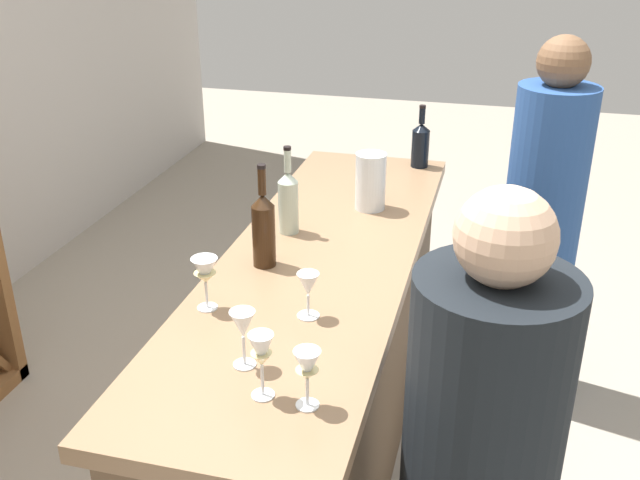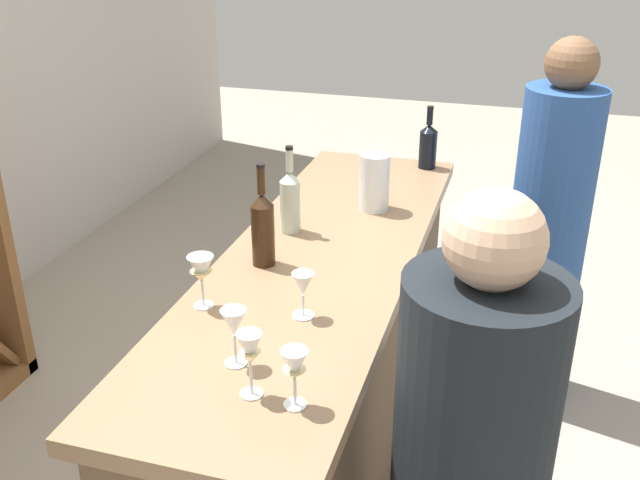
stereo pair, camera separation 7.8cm
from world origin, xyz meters
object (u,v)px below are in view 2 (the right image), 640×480
object	(u,v)px
wine_bottle_leftmost_amber_brown	(263,227)
wine_glass_far_center	(201,271)
wine_bottle_second_left_clear_pale	(290,200)
wine_glass_near_right	(250,352)
water_pitcher	(374,182)
wine_glass_far_left	(234,325)
wine_glass_near_left	(295,368)
wine_bottle_center_near_black	(428,145)
wine_glass_near_center	(303,286)
person_center_guest	(546,242)

from	to	relation	value
wine_bottle_leftmost_amber_brown	wine_glass_far_center	size ratio (longest dim) A/B	2.12
wine_bottle_second_left_clear_pale	wine_glass_near_right	xyz separation A→B (m)	(-0.93, -0.22, -0.00)
wine_glass_near_right	water_pitcher	xyz separation A→B (m)	(1.22, -0.02, -0.01)
wine_glass_far_left	wine_glass_near_left	bearing A→B (deg)	-120.92
wine_bottle_center_near_black	wine_glass_near_right	size ratio (longest dim) A/B	1.62
wine_bottle_leftmost_amber_brown	wine_bottle_second_left_clear_pale	bearing A→B (deg)	-0.10
wine_bottle_leftmost_amber_brown	water_pitcher	distance (m)	0.61
wine_glass_near_right	wine_glass_far_left	world-z (taller)	wine_glass_near_right
wine_glass_near_right	wine_glass_near_center	bearing A→B (deg)	-0.98
wine_bottle_second_left_clear_pale	wine_bottle_center_near_black	xyz separation A→B (m)	(0.82, -0.35, -0.02)
wine_bottle_second_left_clear_pale	water_pitcher	world-z (taller)	wine_bottle_second_left_clear_pale
water_pitcher	wine_glass_near_right	bearing A→B (deg)	179.06
wine_bottle_second_left_clear_pale	wine_glass_near_left	distance (m)	0.99
wine_glass_near_left	wine_glass_far_center	world-z (taller)	wine_glass_far_center
wine_glass_near_right	wine_glass_far_center	world-z (taller)	wine_glass_near_right
wine_glass_far_center	person_center_guest	distance (m)	1.63
wine_bottle_second_left_clear_pale	wine_glass_far_center	bearing A→B (deg)	172.88
wine_bottle_center_near_black	wine_bottle_second_left_clear_pale	bearing A→B (deg)	156.72
wine_glass_far_left	wine_bottle_second_left_clear_pale	bearing A→B (deg)	9.05
wine_glass_near_center	wine_glass_near_left	bearing A→B (deg)	-164.84
wine_bottle_leftmost_amber_brown	wine_glass_far_center	world-z (taller)	wine_bottle_leftmost_amber_brown
wine_bottle_center_near_black	wine_glass_near_left	xyz separation A→B (m)	(-1.76, 0.03, 0.00)
wine_bottle_center_near_black	wine_glass_far_left	size ratio (longest dim) A/B	1.76
wine_bottle_leftmost_amber_brown	wine_glass_far_left	distance (m)	0.57
wine_glass_near_center	wine_glass_near_right	bearing A→B (deg)	179.02
wine_bottle_center_near_black	wine_glass_near_right	distance (m)	1.75
wine_glass_far_center	wine_glass_far_left	bearing A→B (deg)	-140.30
wine_bottle_center_near_black	wine_glass_far_left	bearing A→B (deg)	172.22
wine_bottle_second_left_clear_pale	wine_glass_far_left	size ratio (longest dim) A/B	2.02
wine_glass_far_center	person_center_guest	xyz separation A→B (m)	(1.26, -0.97, -0.34)
wine_bottle_leftmost_amber_brown	wine_glass_far_center	distance (m)	0.32
wine_glass_near_left	wine_glass_near_right	bearing A→B (deg)	84.79
wine_bottle_center_near_black	wine_glass_far_center	size ratio (longest dim) A/B	1.72
wine_glass_near_left	wine_glass_far_left	bearing A→B (deg)	59.08
wine_bottle_leftmost_amber_brown	wine_bottle_center_near_black	size ratio (longest dim) A/B	1.24
wine_glass_near_left	water_pitcher	bearing A→B (deg)	4.31
wine_bottle_center_near_black	wine_glass_far_center	distance (m)	1.46
wine_glass_near_left	wine_glass_near_center	world-z (taller)	wine_glass_near_left
wine_glass_far_center	water_pitcher	xyz separation A→B (m)	(0.86, -0.31, -0.01)
water_pitcher	person_center_guest	size ratio (longest dim) A/B	0.14
wine_bottle_second_left_clear_pale	wine_bottle_center_near_black	size ratio (longest dim) A/B	1.15
wine_glass_near_center	wine_glass_near_right	world-z (taller)	wine_glass_near_right
wine_glass_far_left	person_center_guest	xyz separation A→B (m)	(1.50, -0.76, -0.35)
wine_glass_near_center	person_center_guest	world-z (taller)	person_center_guest
wine_bottle_second_left_clear_pale	wine_glass_near_left	size ratio (longest dim) A/B	2.09
wine_glass_near_center	wine_glass_far_left	xyz separation A→B (m)	(-0.27, 0.09, 0.02)
wine_glass_far_left	wine_glass_far_center	xyz separation A→B (m)	(0.24, 0.20, -0.00)
wine_glass_near_center	wine_bottle_leftmost_amber_brown	bearing A→B (deg)	38.73
wine_bottle_center_near_black	water_pitcher	distance (m)	0.55
wine_glass_near_center	water_pitcher	bearing A→B (deg)	-0.93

